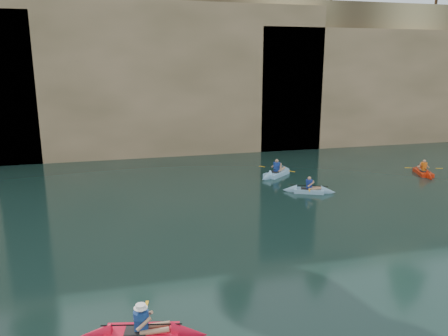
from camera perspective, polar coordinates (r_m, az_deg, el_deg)
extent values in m
plane|color=black|center=(12.58, -1.61, -19.27)|extent=(160.00, 160.00, 0.00)
cube|color=tan|center=(40.37, -11.68, 12.16)|extent=(70.00, 16.00, 12.00)
cube|color=tan|center=(33.20, -7.36, 11.56)|extent=(24.00, 2.40, 11.40)
cube|color=tan|center=(40.99, 22.07, 9.97)|extent=(26.00, 2.40, 9.84)
cube|color=black|center=(32.71, -17.48, 3.78)|extent=(3.50, 1.00, 3.20)
cube|color=black|center=(34.84, 6.18, 5.98)|extent=(5.00, 1.00, 4.50)
cube|color=red|center=(11.96, -10.66, -20.62)|extent=(2.66, 1.33, 0.29)
cone|color=red|center=(11.86, -4.52, -20.76)|extent=(1.04, 0.94, 0.76)
cone|color=red|center=(12.19, -16.62, -20.27)|extent=(1.04, 0.94, 0.76)
cube|color=black|center=(11.92, -11.45, -20.13)|extent=(0.64, 0.58, 0.04)
cube|color=navy|center=(11.75, -10.75, -19.02)|extent=(0.37, 0.28, 0.48)
sphere|color=tan|center=(11.57, -10.83, -17.57)|extent=(0.20, 0.20, 0.20)
cylinder|color=black|center=(11.81, -10.73, -19.47)|extent=(1.99, 0.48, 0.04)
cube|color=#EEA714|center=(12.58, -10.11, -17.21)|extent=(0.17, 0.43, 0.02)
cylinder|color=white|center=(11.55, -10.84, -17.40)|extent=(0.35, 0.35, 0.10)
cube|color=#7FB2D5|center=(23.98, 11.02, -2.88)|extent=(2.27, 1.53, 0.25)
cone|color=#7FB2D5|center=(24.04, 13.46, -2.97)|extent=(0.98, 0.93, 0.67)
cone|color=#7FB2D5|center=(23.97, 8.57, -2.79)|extent=(0.98, 0.93, 0.67)
cube|color=black|center=(23.95, 10.67, -2.66)|extent=(0.67, 0.61, 0.04)
cube|color=navy|center=(23.89, 11.06, -2.07)|extent=(0.36, 0.31, 0.45)
sphere|color=tan|center=(23.80, 11.09, -1.32)|extent=(0.19, 0.19, 0.19)
cylinder|color=black|center=(23.91, 11.05, -2.28)|extent=(1.83, 0.85, 0.04)
cube|color=#EEA714|center=(24.77, 11.00, -1.72)|extent=(0.25, 0.42, 0.02)
cube|color=#EEA714|center=(23.05, 11.09, -2.88)|extent=(0.25, 0.42, 0.02)
cube|color=red|center=(30.11, 24.58, -0.50)|extent=(1.52, 2.54, 0.26)
cone|color=red|center=(31.16, 23.91, 0.01)|extent=(0.96, 1.05, 0.70)
cone|color=red|center=(29.06, 25.30, -1.05)|extent=(0.96, 1.05, 0.70)
cube|color=black|center=(29.95, 24.69, -0.39)|extent=(0.60, 0.67, 0.04)
cube|color=orange|center=(30.03, 24.65, 0.18)|extent=(0.30, 0.37, 0.47)
sphere|color=tan|center=(29.96, 24.71, 0.81)|extent=(0.20, 0.20, 0.20)
cylinder|color=black|center=(30.05, 24.63, -0.01)|extent=(0.75, 1.96, 0.04)
cube|color=#EEA714|center=(29.75, 22.92, 0.03)|extent=(0.42, 0.22, 0.02)
cube|color=#EEA714|center=(30.37, 26.30, -0.05)|extent=(0.42, 0.22, 0.02)
cube|color=#92CCF4|center=(27.25, 6.87, -0.69)|extent=(2.55, 2.27, 0.29)
cone|color=#92CCF4|center=(28.30, 8.11, -0.19)|extent=(1.21, 1.19, 0.78)
cone|color=#92CCF4|center=(26.22, 5.53, -1.23)|extent=(1.21, 1.19, 0.78)
cube|color=black|center=(27.10, 6.72, -0.52)|extent=(0.73, 0.72, 0.04)
cube|color=navy|center=(27.15, 6.89, 0.16)|extent=(0.42, 0.40, 0.52)
sphere|color=tan|center=(27.07, 6.92, 0.94)|extent=(0.22, 0.22, 0.22)
cylinder|color=black|center=(27.18, 6.89, -0.11)|extent=(1.82, 1.47, 0.04)
cube|color=#EEA714|center=(27.70, 5.00, 0.20)|extent=(0.32, 0.38, 0.02)
cube|color=#EEA714|center=(26.70, 8.85, -0.43)|extent=(0.32, 0.38, 0.02)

